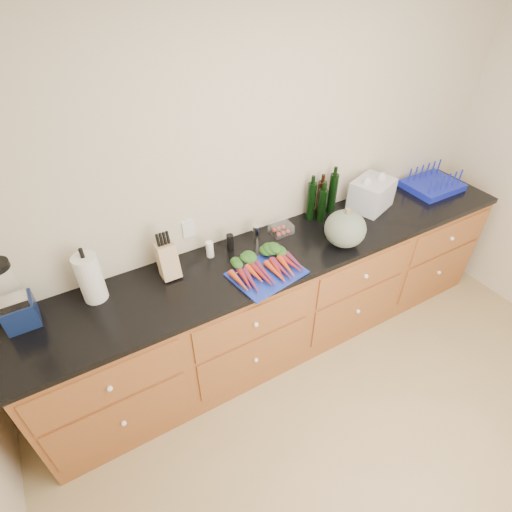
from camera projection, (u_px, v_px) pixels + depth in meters
ground at (399, 481)px, 2.44m from camera, size 4.00×4.00×0.00m
wall_back at (266, 180)px, 2.72m from camera, size 4.10×0.05×2.60m
cabinets at (286, 298)px, 3.03m from camera, size 3.60×0.64×0.90m
countertop at (289, 249)px, 2.74m from camera, size 3.64×0.62×0.04m
cutting_board at (267, 273)px, 2.51m from camera, size 0.48×0.40×0.01m
carrots at (263, 266)px, 2.51m from camera, size 0.42×0.31×0.06m
squash at (345, 229)px, 2.67m from camera, size 0.28×0.28×0.25m
blender_appliance at (12, 299)px, 2.08m from camera, size 0.17×0.17×0.42m
paper_towel at (90, 278)px, 2.25m from camera, size 0.14×0.14×0.30m
knife_block at (168, 260)px, 2.44m from camera, size 0.11×0.11×0.23m
grinder_salt at (210, 249)px, 2.61m from camera, size 0.05×0.05×0.11m
grinder_pepper at (230, 242)px, 2.67m from camera, size 0.05×0.05×0.12m
canister_chrome at (256, 233)px, 2.75m from camera, size 0.05×0.05×0.12m
tomato_box at (281, 229)px, 2.83m from camera, size 0.15×0.12×0.07m
bottles at (322, 199)px, 2.94m from camera, size 0.26×0.13×0.31m
grocery_bag at (371, 194)px, 3.06m from camera, size 0.37×0.33×0.23m
dish_rack at (433, 184)px, 3.33m from camera, size 0.44×0.35×0.17m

